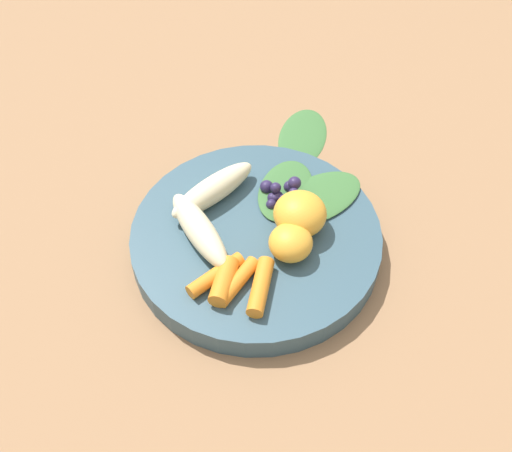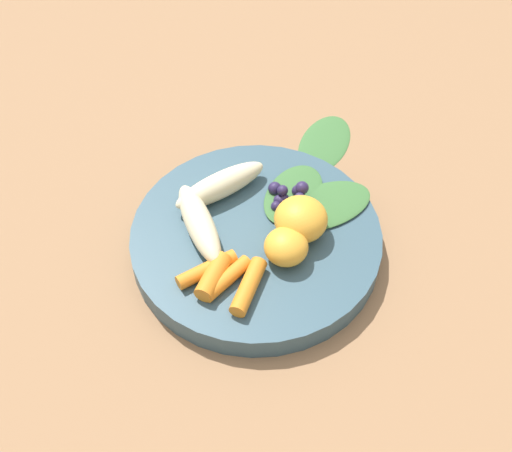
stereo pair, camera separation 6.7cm
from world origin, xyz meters
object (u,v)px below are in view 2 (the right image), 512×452
object	(u,v)px
kale_leaf_stray	(325,142)
orange_segment_near	(301,219)
banana_peeled_left	(199,223)
banana_peeled_right	(220,185)
bowl	(256,240)

from	to	relation	value
kale_leaf_stray	orange_segment_near	bearing A→B (deg)	-171.55
banana_peeled_left	banana_peeled_right	size ratio (longest dim) A/B	1.00
banana_peeled_left	banana_peeled_right	bearing A→B (deg)	138.28
bowl	kale_leaf_stray	world-z (taller)	bowl
bowl	banana_peeled_right	xyz separation A→B (m)	(0.01, 0.07, 0.03)
bowl	orange_segment_near	world-z (taller)	orange_segment_near
banana_peeled_right	orange_segment_near	xyz separation A→B (m)	(0.03, -0.10, 0.01)
kale_leaf_stray	banana_peeled_left	bearing A→B (deg)	160.68
banana_peeled_left	orange_segment_near	bearing A→B (deg)	68.64
bowl	orange_segment_near	size ratio (longest dim) A/B	4.77
banana_peeled_left	kale_leaf_stray	world-z (taller)	banana_peeled_left
banana_peeled_left	bowl	bearing A→B (deg)	68.39
banana_peeled_right	orange_segment_near	distance (m)	0.10
bowl	orange_segment_near	distance (m)	0.06
banana_peeled_left	banana_peeled_right	xyz separation A→B (m)	(0.05, 0.03, 0.00)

